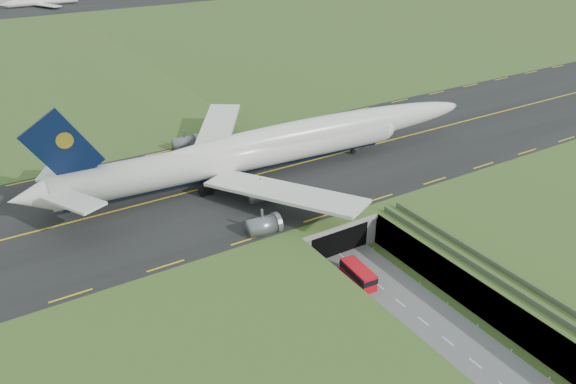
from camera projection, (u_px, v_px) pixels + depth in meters
ground at (368, 278)px, 92.92m from camera, size 900.00×900.00×0.00m
airfield_deck at (369, 263)px, 91.54m from camera, size 800.00×800.00×6.00m
trench_road at (398, 302)px, 87.20m from camera, size 12.00×75.00×0.20m
taxiway at (269, 172)px, 115.11m from camera, size 800.00×44.00×0.18m
tunnel_portal at (312, 217)px, 104.04m from camera, size 17.00×22.30×6.00m
guideway at (513, 291)px, 81.10m from camera, size 3.00×53.00×7.05m
jumbo_jet at (268, 148)px, 112.22m from camera, size 97.60×62.13×20.59m
shuttle_tram at (358, 275)px, 90.93m from camera, size 3.21×7.37×2.95m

